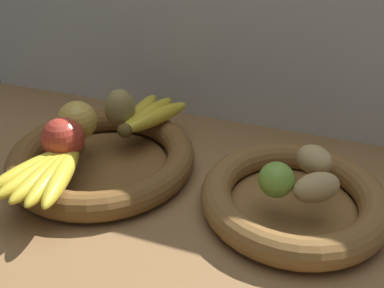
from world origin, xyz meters
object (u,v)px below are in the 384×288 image
(lime_near, at_px, (276,180))
(banana_bunch_front, at_px, (48,171))
(potato_small, at_px, (317,187))
(potato_back, at_px, (314,160))
(apple_golden_left, at_px, (77,121))
(fruit_bowl_left, at_px, (103,157))
(apple_red_front, at_px, (63,138))
(fruit_bowl_right, at_px, (294,197))
(pear_brown, at_px, (120,109))
(banana_bunch_back, at_px, (148,115))

(lime_near, bearing_deg, banana_bunch_front, -166.33)
(potato_small, xyz_separation_m, potato_back, (-0.01, 0.08, -0.00))
(apple_golden_left, distance_m, potato_small, 0.47)
(fruit_bowl_left, relative_size, apple_golden_left, 4.73)
(fruit_bowl_left, height_order, banana_bunch_front, banana_bunch_front)
(fruit_bowl_left, bearing_deg, potato_small, -4.85)
(apple_red_front, bearing_deg, fruit_bowl_right, 8.33)
(potato_small, relative_size, potato_back, 1.16)
(apple_red_front, height_order, potato_small, apple_red_front)
(fruit_bowl_left, bearing_deg, lime_near, -6.93)
(apple_red_front, relative_size, pear_brown, 0.93)
(fruit_bowl_right, relative_size, potato_back, 4.66)
(apple_golden_left, bearing_deg, banana_bunch_back, 47.11)
(potato_small, height_order, potato_back, potato_small)
(banana_bunch_back, distance_m, lime_near, 0.34)
(apple_red_front, height_order, lime_near, apple_red_front)
(fruit_bowl_left, bearing_deg, fruit_bowl_right, 0.00)
(fruit_bowl_right, xyz_separation_m, banana_bunch_back, (-0.33, 0.12, 0.05))
(fruit_bowl_right, xyz_separation_m, apple_golden_left, (-0.43, 0.01, 0.07))
(apple_golden_left, relative_size, lime_near, 1.32)
(potato_small, xyz_separation_m, lime_near, (-0.06, -0.01, 0.00))
(potato_back, relative_size, lime_near, 1.17)
(fruit_bowl_right, xyz_separation_m, pear_brown, (-0.37, 0.08, 0.07))
(apple_red_front, height_order, pear_brown, pear_brown)
(apple_golden_left, bearing_deg, banana_bunch_front, -78.21)
(banana_bunch_front, relative_size, potato_small, 2.45)
(banana_bunch_back, bearing_deg, fruit_bowl_right, -19.54)
(pear_brown, distance_m, potato_small, 0.43)
(fruit_bowl_left, distance_m, banana_bunch_back, 0.13)
(apple_red_front, bearing_deg, lime_near, 2.75)
(apple_golden_left, height_order, banana_bunch_front, apple_golden_left)
(potato_back, height_order, lime_near, lime_near)
(fruit_bowl_right, relative_size, apple_golden_left, 4.15)
(banana_bunch_back, bearing_deg, apple_golden_left, -132.89)
(potato_back, distance_m, lime_near, 0.10)
(fruit_bowl_left, relative_size, potato_small, 4.57)
(banana_bunch_back, distance_m, potato_back, 0.36)
(banana_bunch_front, height_order, potato_back, potato_back)
(potato_small, bearing_deg, apple_red_front, -176.70)
(fruit_bowl_left, bearing_deg, potato_back, 6.88)
(banana_bunch_front, xyz_separation_m, lime_near, (0.37, 0.09, 0.01))
(apple_red_front, distance_m, potato_back, 0.45)
(pear_brown, bearing_deg, fruit_bowl_right, -11.83)
(potato_back, bearing_deg, apple_golden_left, -175.08)
(pear_brown, height_order, lime_near, pear_brown)
(apple_red_front, height_order, banana_bunch_front, apple_red_front)
(apple_golden_left, height_order, apple_red_front, apple_red_front)
(banana_bunch_back, relative_size, potato_back, 2.69)
(pear_brown, height_order, banana_bunch_back, pear_brown)
(banana_bunch_front, bearing_deg, potato_small, 12.68)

